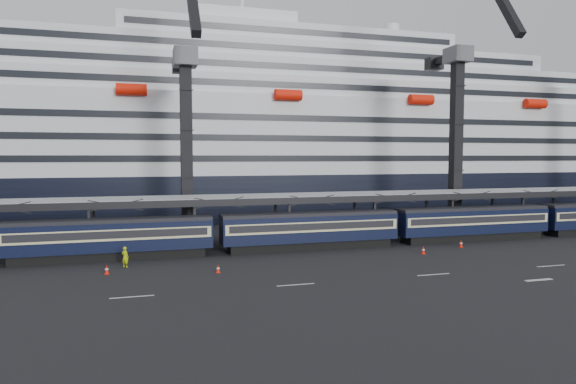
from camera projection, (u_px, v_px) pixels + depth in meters
The scene contains 12 objects.
ground at pixel (428, 264), 47.00m from camera, with size 260.00×260.00×0.00m, color black.
lane_markings at pixel (544, 270), 44.29m from camera, with size 111.00×4.27×0.02m.
train at pixel (340, 227), 55.11m from camera, with size 133.05×3.00×4.05m.
canopy at pixel (364, 195), 60.03m from camera, with size 130.00×6.25×5.53m.
cruise_ship at pixel (282, 142), 89.84m from camera, with size 214.09×28.84×34.00m.
crane_dark_near at pixel (187, 138), 58.33m from camera, with size 4.50×17.75×35.08m.
crane_dark_mid at pixel (458, 129), 67.12m from camera, with size 4.50×18.24×39.64m.
worker at pixel (125, 257), 45.39m from camera, with size 0.67×0.44×1.84m, color #BDD90B.
traffic_cone_b at pixel (107, 269), 42.81m from camera, with size 0.39×0.39×0.78m.
traffic_cone_c at pixel (218, 269), 43.30m from camera, with size 0.36×0.36×0.71m.
traffic_cone_d at pixel (461, 243), 55.46m from camera, with size 0.41×0.41×0.81m.
traffic_cone_e at pixel (423, 250), 51.65m from camera, with size 0.40×0.40×0.80m.
Camera 1 is at (-25.47, -40.90, 9.83)m, focal length 32.00 mm.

